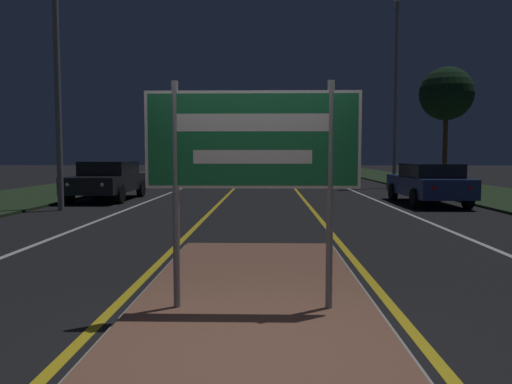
# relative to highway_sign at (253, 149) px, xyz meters

# --- Properties ---
(ground_plane) EXTENTS (160.00, 160.00, 0.00)m
(ground_plane) POSITION_rel_highway_sign_xyz_m (0.00, -1.01, -1.74)
(ground_plane) COLOR black
(median_island) EXTENTS (2.68, 7.70, 0.10)m
(median_island) POSITION_rel_highway_sign_xyz_m (0.00, 0.00, -1.70)
(median_island) COLOR #999993
(median_island) RESTS_ON ground_plane
(verge_left) EXTENTS (5.00, 100.00, 0.08)m
(verge_left) POSITION_rel_highway_sign_xyz_m (-9.50, 18.99, -1.70)
(verge_left) COLOR #23381E
(verge_left) RESTS_ON ground_plane
(verge_right) EXTENTS (5.00, 100.00, 0.08)m
(verge_right) POSITION_rel_highway_sign_xyz_m (9.50, 18.99, -1.70)
(verge_right) COLOR #23381E
(verge_right) RESTS_ON ground_plane
(centre_line_yellow_left) EXTENTS (0.12, 70.00, 0.01)m
(centre_line_yellow_left) POSITION_rel_highway_sign_xyz_m (-1.53, 23.99, -1.73)
(centre_line_yellow_left) COLOR gold
(centre_line_yellow_left) RESTS_ON ground_plane
(centre_line_yellow_right) EXTENTS (0.12, 70.00, 0.01)m
(centre_line_yellow_right) POSITION_rel_highway_sign_xyz_m (1.53, 23.99, -1.73)
(centre_line_yellow_right) COLOR gold
(centre_line_yellow_right) RESTS_ON ground_plane
(lane_line_white_left) EXTENTS (0.12, 70.00, 0.01)m
(lane_line_white_left) POSITION_rel_highway_sign_xyz_m (-4.20, 23.99, -1.73)
(lane_line_white_left) COLOR silver
(lane_line_white_left) RESTS_ON ground_plane
(lane_line_white_right) EXTENTS (0.12, 70.00, 0.01)m
(lane_line_white_right) POSITION_rel_highway_sign_xyz_m (4.20, 23.99, -1.73)
(lane_line_white_right) COLOR silver
(lane_line_white_right) RESTS_ON ground_plane
(edge_line_white_left) EXTENTS (0.10, 70.00, 0.01)m
(edge_line_white_left) POSITION_rel_highway_sign_xyz_m (-7.20, 23.99, -1.73)
(edge_line_white_left) COLOR silver
(edge_line_white_left) RESTS_ON ground_plane
(edge_line_white_right) EXTENTS (0.10, 70.00, 0.01)m
(edge_line_white_right) POSITION_rel_highway_sign_xyz_m (7.20, 23.99, -1.73)
(edge_line_white_right) COLOR silver
(edge_line_white_right) RESTS_ON ground_plane
(highway_sign) EXTENTS (2.19, 0.07, 2.32)m
(highway_sign) POSITION_rel_highway_sign_xyz_m (0.00, 0.00, 0.00)
(highway_sign) COLOR gray
(highway_sign) RESTS_ON median_island
(streetlight_left_near) EXTENTS (0.49, 0.49, 9.14)m
(streetlight_left_near) POSITION_rel_highway_sign_xyz_m (-6.14, 9.88, 3.99)
(streetlight_left_near) COLOR gray
(streetlight_left_near) RESTS_ON ground_plane
(streetlight_right_near) EXTENTS (0.60, 0.60, 10.01)m
(streetlight_right_near) POSITION_rel_highway_sign_xyz_m (6.69, 20.83, 5.07)
(streetlight_right_near) COLOR gray
(streetlight_right_near) RESTS_ON ground_plane
(car_receding_0) EXTENTS (1.87, 4.60, 1.39)m
(car_receding_0) POSITION_rel_highway_sign_xyz_m (5.66, 12.09, -1.00)
(car_receding_0) COLOR navy
(car_receding_0) RESTS_ON ground_plane
(car_receding_1) EXTENTS (1.93, 4.66, 1.53)m
(car_receding_1) POSITION_rel_highway_sign_xyz_m (2.57, 25.23, -0.92)
(car_receding_1) COLOR #B7B7BC
(car_receding_1) RESTS_ON ground_plane
(car_receding_2) EXTENTS (1.93, 4.23, 1.41)m
(car_receding_2) POSITION_rel_highway_sign_xyz_m (6.02, 33.29, -0.98)
(car_receding_2) COLOR #B7B7BC
(car_receding_2) RESTS_ON ground_plane
(car_approaching_0) EXTENTS (2.01, 4.72, 1.45)m
(car_approaching_0) POSITION_rel_highway_sign_xyz_m (-5.86, 13.56, -0.97)
(car_approaching_0) COLOR black
(car_approaching_0) RESTS_ON ground_plane
(car_approaching_1) EXTENTS (2.02, 4.61, 1.50)m
(car_approaching_1) POSITION_rel_highway_sign_xyz_m (-5.88, 26.80, -0.94)
(car_approaching_1) COLOR #B7B7BC
(car_approaching_1) RESTS_ON ground_plane
(roadside_palm_right) EXTENTS (2.75, 2.75, 6.16)m
(roadside_palm_right) POSITION_rel_highway_sign_xyz_m (9.42, 21.26, 3.10)
(roadside_palm_right) COLOR #4C3823
(roadside_palm_right) RESTS_ON verge_right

